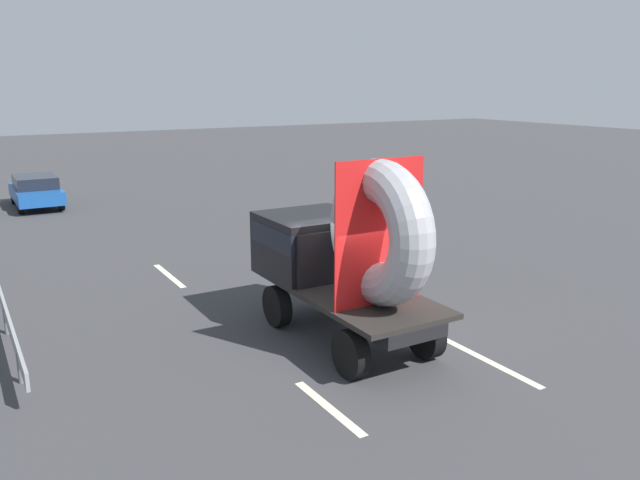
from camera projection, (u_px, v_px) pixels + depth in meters
name	position (u px, v px, depth m)	size (l,w,h in m)	color
ground_plane	(370.00, 341.00, 12.91)	(120.00, 120.00, 0.00)	#38383A
flatbed_truck	(342.00, 251.00, 12.72)	(2.02, 4.81, 3.80)	black
distant_sedan	(36.00, 190.00, 26.68)	(1.75, 4.08, 1.33)	black
guardrail	(0.00, 293.00, 14.26)	(0.10, 10.34, 0.71)	gray
lane_dash_left_near	(329.00, 407.00, 10.29)	(2.03, 0.16, 0.01)	beige
lane_dash_left_far	(169.00, 276.00, 17.30)	(2.41, 0.16, 0.01)	beige
lane_dash_right_near	(483.00, 359.00, 12.10)	(2.83, 0.16, 0.01)	beige
lane_dash_right_far	(287.00, 259.00, 18.87)	(2.59, 0.16, 0.01)	beige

